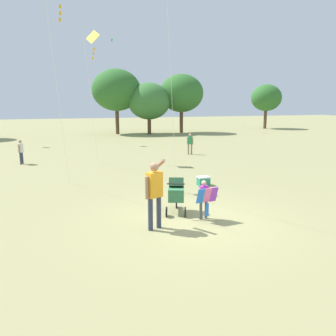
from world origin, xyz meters
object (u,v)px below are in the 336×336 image
at_px(child_with_butterfly_kite, 204,196).
at_px(person_red_shirt, 21,150).
at_px(stroller, 176,192).
at_px(person_sitting_far, 190,142).
at_px(kite_green_novelty, 93,43).
at_px(cooler_box, 203,181).
at_px(person_adult_flyer, 154,189).

height_order(child_with_butterfly_kite, person_red_shirt, person_red_shirt).
height_order(stroller, person_sitting_far, person_sitting_far).
bearing_deg(kite_green_novelty, stroller, -82.50).
bearing_deg(stroller, person_red_shirt, 117.19).
distance_m(child_with_butterfly_kite, kite_green_novelty, 11.36).
bearing_deg(kite_green_novelty, child_with_butterfly_kite, -80.18).
distance_m(stroller, cooler_box, 3.36).
bearing_deg(child_with_butterfly_kite, kite_green_novelty, 99.82).
distance_m(stroller, person_sitting_far, 10.91).
bearing_deg(child_with_butterfly_kite, person_sitting_far, 69.82).
height_order(kite_green_novelty, cooler_box, kite_green_novelty).
xyz_separation_m(stroller, person_sitting_far, (4.46, 9.95, 0.14)).
distance_m(person_adult_flyer, person_sitting_far, 12.27).
bearing_deg(person_red_shirt, stroller, -62.81).
distance_m(child_with_butterfly_kite, cooler_box, 3.79).
bearing_deg(child_with_butterfly_kite, person_red_shirt, 117.63).
xyz_separation_m(kite_green_novelty, person_sitting_far, (5.66, 0.90, -5.29)).
height_order(child_with_butterfly_kite, person_sitting_far, person_sitting_far).
distance_m(kite_green_novelty, person_red_shirt, 6.54).
relative_size(child_with_butterfly_kite, person_adult_flyer, 0.61).
relative_size(child_with_butterfly_kite, stroller, 0.97).
height_order(person_adult_flyer, person_red_shirt, person_adult_flyer).
xyz_separation_m(person_adult_flyer, person_red_shirt, (-4.01, 10.72, -0.29)).
relative_size(child_with_butterfly_kite, cooler_box, 2.40).
height_order(person_adult_flyer, cooler_box, person_adult_flyer).
height_order(person_sitting_far, cooler_box, person_sitting_far).
distance_m(stroller, kite_green_novelty, 10.63).
height_order(person_red_shirt, cooler_box, person_red_shirt).
bearing_deg(child_with_butterfly_kite, person_adult_flyer, -170.08).
relative_size(person_red_shirt, person_sitting_far, 0.98).
xyz_separation_m(person_sitting_far, cooler_box, (-2.41, -7.32, -0.57)).
xyz_separation_m(stroller, kite_green_novelty, (-1.19, 9.06, 5.43)).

